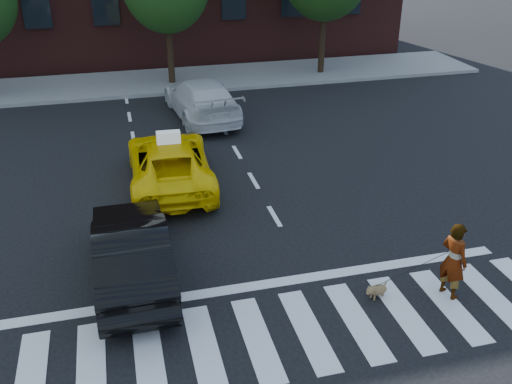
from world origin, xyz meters
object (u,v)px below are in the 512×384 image
woman (453,260)px  dog (376,290)px  black_sedan (132,251)px  taxi (170,162)px  white_suv (202,98)px

woman → dog: woman is taller
black_sedan → woman: size_ratio=2.59×
taxi → woman: size_ratio=2.89×
black_sedan → white_suv: size_ratio=0.86×
white_suv → taxi: bearing=65.8°
taxi → white_suv: (1.84, 5.47, 0.06)m
white_suv → woman: woman is taller
black_sedan → woman: 6.61m
taxi → woman: bearing=128.7°
white_suv → woman: (3.07, -12.14, 0.11)m
taxi → dog: taxi is taller
taxi → black_sedan: (-1.32, -4.50, 0.04)m
taxi → black_sedan: size_ratio=1.12×
dog → taxi: bearing=99.4°
white_suv → black_sedan: bearing=66.8°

